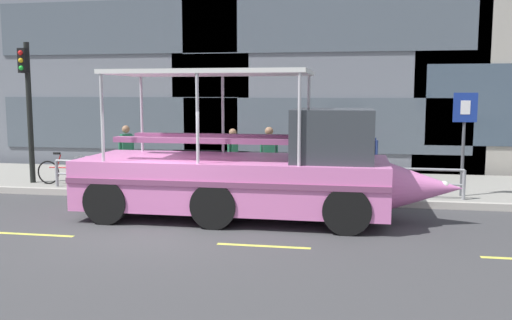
{
  "coord_description": "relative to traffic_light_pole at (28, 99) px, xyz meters",
  "views": [
    {
      "loc": [
        4.06,
        -11.0,
        2.88
      ],
      "look_at": [
        1.75,
        1.72,
        1.3
      ],
      "focal_mm": 38.34,
      "sensor_mm": 36.0,
      "label": 1
    }
  ],
  "objects": [
    {
      "name": "parking_sign",
      "position": [
        12.44,
        0.04,
        -0.7
      ],
      "size": [
        0.6,
        0.12,
        2.72
      ],
      "color": "#4C4F54",
      "rests_on": "sidewalk"
    },
    {
      "name": "traffic_light_pole",
      "position": [
        0.0,
        0.0,
        0.0
      ],
      "size": [
        0.24,
        0.46,
        4.21
      ],
      "color": "black",
      "rests_on": "sidewalk"
    },
    {
      "name": "pedestrian_near_bow",
      "position": [
        10.05,
        0.57,
        -1.5
      ],
      "size": [
        0.47,
        0.3,
        1.74
      ],
      "color": "black",
      "rests_on": "sidewalk"
    },
    {
      "name": "sidewalk",
      "position": [
        5.58,
        1.69,
        -2.64
      ],
      "size": [
        32.0,
        4.8,
        0.18
      ],
      "primitive_type": "cube",
      "color": "gray",
      "rests_on": "ground_plane"
    },
    {
      "name": "pedestrian_mid_left",
      "position": [
        7.26,
        0.28,
        -1.48
      ],
      "size": [
        0.5,
        0.24,
        1.76
      ],
      "color": "#1E2338",
      "rests_on": "sidewalk"
    },
    {
      "name": "leaned_bicycle",
      "position": [
        1.16,
        -0.12,
        -2.17
      ],
      "size": [
        1.74,
        0.46,
        0.96
      ],
      "color": "black",
      "rests_on": "sidewalk"
    },
    {
      "name": "pedestrian_near_stern",
      "position": [
        2.73,
        0.81,
        -1.5
      ],
      "size": [
        0.37,
        0.38,
        1.73
      ],
      "color": "#1E2338",
      "rests_on": "sidewalk"
    },
    {
      "name": "curb_guardrail",
      "position": [
        6.76,
        -0.46,
        -2.02
      ],
      "size": [
        11.38,
        0.09,
        0.79
      ],
      "color": "gray",
      "rests_on": "sidewalk"
    },
    {
      "name": "duck_tour_boat",
      "position": [
        7.4,
        -2.65,
        -1.64
      ],
      "size": [
        8.77,
        2.64,
        3.4
      ],
      "color": "pink",
      "rests_on": "ground_plane"
    },
    {
      "name": "lane_centreline",
      "position": [
        5.58,
        -4.97,
        -2.72
      ],
      "size": [
        25.8,
        0.12,
        0.01
      ],
      "color": "#DBD64C",
      "rests_on": "ground_plane"
    },
    {
      "name": "pedestrian_mid_right",
      "position": [
        6.04,
        1.03,
        -1.55
      ],
      "size": [
        0.28,
        0.45,
        1.65
      ],
      "color": "#47423D",
      "rests_on": "sidewalk"
    },
    {
      "name": "curb_edge",
      "position": [
        5.58,
        -0.8,
        -2.64
      ],
      "size": [
        32.0,
        0.18,
        0.18
      ],
      "primitive_type": "cube",
      "color": "#B2ADA3",
      "rests_on": "ground_plane"
    },
    {
      "name": "ground_plane",
      "position": [
        5.58,
        -3.91,
        -2.73
      ],
      "size": [
        120.0,
        120.0,
        0.0
      ],
      "primitive_type": "plane",
      "color": "#3D3D3F"
    }
  ]
}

